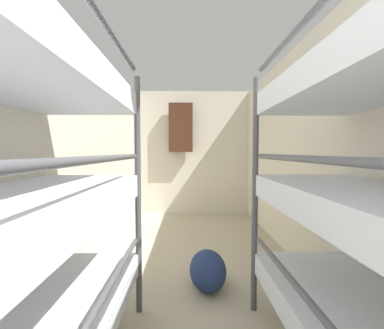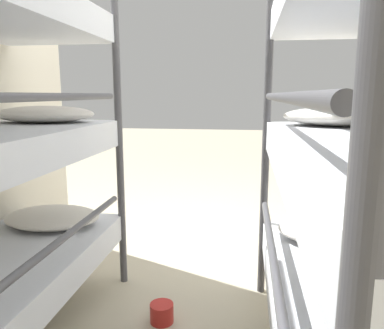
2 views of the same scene
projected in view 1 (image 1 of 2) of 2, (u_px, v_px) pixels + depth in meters
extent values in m
cube|color=beige|center=(62.00, 154.00, 2.18)|extent=(0.06, 5.53, 2.33)
cube|color=beige|center=(326.00, 154.00, 2.23)|extent=(0.06, 5.53, 2.33)
cube|color=beige|center=(191.00, 153.00, 4.93)|extent=(2.33, 0.06, 2.33)
cylinder|color=#4C4C51|center=(138.00, 197.00, 1.87)|extent=(0.04, 0.04, 1.73)
cylinder|color=#4C4C51|center=(95.00, 311.00, 0.99)|extent=(0.03, 1.57, 0.03)
cube|color=silver|center=(2.00, 217.00, 0.96)|extent=(0.68, 1.84, 0.15)
cylinder|color=#4C4C51|center=(92.00, 160.00, 0.96)|extent=(0.03, 1.57, 0.03)
cylinder|color=#4C4C51|center=(255.00, 196.00, 1.89)|extent=(0.04, 0.04, 1.73)
cylinder|color=#4C4C51|center=(315.00, 308.00, 1.01)|extent=(0.03, 1.57, 0.03)
cylinder|color=#4C4C51|center=(319.00, 160.00, 0.98)|extent=(0.03, 1.57, 0.03)
cylinder|color=#4C4C51|center=(323.00, 2.00, 0.95)|extent=(0.03, 1.57, 0.03)
ellipsoid|color=navy|center=(208.00, 270.00, 2.23)|extent=(0.32, 0.49, 0.32)
cube|color=#472819|center=(181.00, 128.00, 4.76)|extent=(0.44, 0.12, 0.90)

